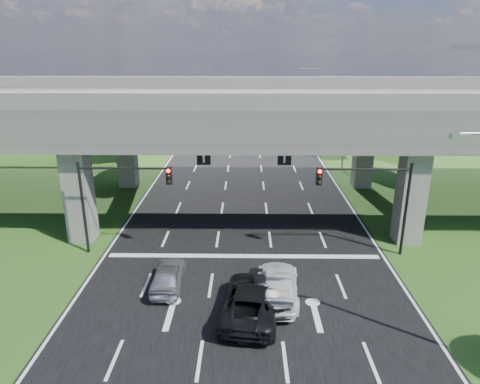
{
  "coord_description": "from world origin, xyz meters",
  "views": [
    {
      "loc": [
        0.11,
        -20.72,
        12.52
      ],
      "look_at": [
        -0.28,
        7.38,
        2.98
      ],
      "focal_mm": 32.0,
      "sensor_mm": 36.0,
      "label": 1
    }
  ],
  "objects_px": {
    "streetlight_beyond": "(318,98)",
    "car_trailing": "(252,299)",
    "signal_right": "(373,192)",
    "signal_left": "(116,191)",
    "car_white": "(278,284)",
    "streetlight_far": "(342,115)",
    "car_silver": "(168,275)",
    "car_dark": "(268,289)"
  },
  "relations": [
    {
      "from": "signal_left",
      "to": "car_white",
      "type": "relative_size",
      "value": 1.15
    },
    {
      "from": "signal_left",
      "to": "car_silver",
      "type": "distance_m",
      "value": 6.53
    },
    {
      "from": "streetlight_beyond",
      "to": "signal_left",
      "type": "bearing_deg",
      "value": -116.43
    },
    {
      "from": "streetlight_beyond",
      "to": "car_white",
      "type": "bearing_deg",
      "value": -101.4
    },
    {
      "from": "signal_right",
      "to": "car_trailing",
      "type": "relative_size",
      "value": 1.05
    },
    {
      "from": "signal_left",
      "to": "car_white",
      "type": "xyz_separation_m",
      "value": [
        9.62,
        -5.08,
        -3.4
      ]
    },
    {
      "from": "streetlight_beyond",
      "to": "car_silver",
      "type": "xyz_separation_m",
      "value": [
        -14.2,
        -40.16,
        -5.13
      ]
    },
    {
      "from": "streetlight_beyond",
      "to": "car_trailing",
      "type": "height_order",
      "value": "streetlight_beyond"
    },
    {
      "from": "streetlight_far",
      "to": "car_trailing",
      "type": "distance_m",
      "value": 28.75
    },
    {
      "from": "signal_left",
      "to": "car_silver",
      "type": "relative_size",
      "value": 1.48
    },
    {
      "from": "streetlight_beyond",
      "to": "car_trailing",
      "type": "xyz_separation_m",
      "value": [
        -9.67,
        -42.61,
        -5.02
      ]
    },
    {
      "from": "car_trailing",
      "to": "signal_right",
      "type": "bearing_deg",
      "value": -130.85
    },
    {
      "from": "signal_left",
      "to": "car_white",
      "type": "height_order",
      "value": "signal_left"
    },
    {
      "from": "car_dark",
      "to": "car_trailing",
      "type": "height_order",
      "value": "car_trailing"
    },
    {
      "from": "signal_right",
      "to": "car_trailing",
      "type": "bearing_deg",
      "value": -138.46
    },
    {
      "from": "car_dark",
      "to": "streetlight_far",
      "type": "bearing_deg",
      "value": -114.3
    },
    {
      "from": "car_silver",
      "to": "car_dark",
      "type": "distance_m",
      "value": 5.56
    },
    {
      "from": "signal_right",
      "to": "car_white",
      "type": "relative_size",
      "value": 1.15
    },
    {
      "from": "car_white",
      "to": "car_silver",
      "type": "bearing_deg",
      "value": -5.71
    },
    {
      "from": "streetlight_far",
      "to": "streetlight_beyond",
      "type": "distance_m",
      "value": 16.0
    },
    {
      "from": "signal_left",
      "to": "streetlight_beyond",
      "type": "distance_m",
      "value": 40.3
    },
    {
      "from": "car_dark",
      "to": "car_white",
      "type": "distance_m",
      "value": 0.67
    },
    {
      "from": "car_dark",
      "to": "car_trailing",
      "type": "xyz_separation_m",
      "value": [
        -0.85,
        -1.05,
        0.07
      ]
    },
    {
      "from": "car_silver",
      "to": "car_trailing",
      "type": "distance_m",
      "value": 5.15
    },
    {
      "from": "signal_left",
      "to": "car_trailing",
      "type": "relative_size",
      "value": 1.05
    },
    {
      "from": "signal_right",
      "to": "car_silver",
      "type": "distance_m",
      "value": 13.08
    },
    {
      "from": "car_silver",
      "to": "signal_right",
      "type": "bearing_deg",
      "value": -162.43
    },
    {
      "from": "car_white",
      "to": "streetlight_far",
      "type": "bearing_deg",
      "value": -104.61
    },
    {
      "from": "car_dark",
      "to": "signal_left",
      "type": "bearing_deg",
      "value": -36.43
    },
    {
      "from": "signal_right",
      "to": "car_dark",
      "type": "height_order",
      "value": "signal_right"
    },
    {
      "from": "car_white",
      "to": "car_trailing",
      "type": "relative_size",
      "value": 0.91
    },
    {
      "from": "streetlight_far",
      "to": "streetlight_beyond",
      "type": "height_order",
      "value": "same"
    },
    {
      "from": "car_white",
      "to": "car_trailing",
      "type": "xyz_separation_m",
      "value": [
        -1.37,
        -1.47,
        0.04
      ]
    },
    {
      "from": "car_silver",
      "to": "streetlight_beyond",
      "type": "bearing_deg",
      "value": -110.89
    },
    {
      "from": "signal_right",
      "to": "signal_left",
      "type": "xyz_separation_m",
      "value": [
        -15.65,
        0.0,
        0.0
      ]
    },
    {
      "from": "streetlight_beyond",
      "to": "car_white",
      "type": "distance_m",
      "value": 42.27
    },
    {
      "from": "signal_right",
      "to": "car_dark",
      "type": "bearing_deg",
      "value": -139.94
    },
    {
      "from": "signal_left",
      "to": "car_white",
      "type": "distance_m",
      "value": 11.4
    },
    {
      "from": "streetlight_far",
      "to": "car_white",
      "type": "bearing_deg",
      "value": -108.27
    },
    {
      "from": "streetlight_beyond",
      "to": "car_trailing",
      "type": "bearing_deg",
      "value": -102.79
    },
    {
      "from": "signal_right",
      "to": "signal_left",
      "type": "bearing_deg",
      "value": 180.0
    },
    {
      "from": "car_silver",
      "to": "car_white",
      "type": "xyz_separation_m",
      "value": [
        5.91,
        -0.97,
        0.07
      ]
    }
  ]
}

